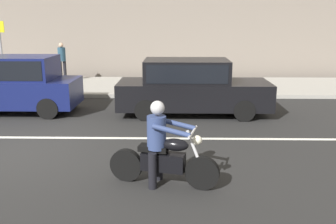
{
  "coord_description": "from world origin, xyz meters",
  "views": [
    {
      "loc": [
        3.59,
        -7.96,
        2.91
      ],
      "look_at": [
        3.44,
        -0.44,
        1.02
      ],
      "focal_mm": 39.56,
      "sensor_mm": 36.0,
      "label": 1
    }
  ],
  "objects": [
    {
      "name": "parked_sedan_black",
      "position": [
        4.08,
        3.4,
        0.88
      ],
      "size": [
        4.68,
        1.82,
        1.72
      ],
      "color": "black",
      "rests_on": "ground_plane"
    },
    {
      "name": "street_sign_post",
      "position": [
        -3.47,
        7.03,
        1.79
      ],
      "size": [
        0.44,
        0.08,
        2.74
      ],
      "color": "gray",
      "rests_on": "sidewalk_slab"
    },
    {
      "name": "pedestrian_bystander",
      "position": [
        -1.56,
        8.81,
        1.17
      ],
      "size": [
        0.34,
        0.34,
        1.75
      ],
      "color": "black",
      "rests_on": "sidewalk_slab"
    },
    {
      "name": "motorcycle_with_rider_denim_blue",
      "position": [
        3.37,
        -1.76,
        0.64
      ],
      "size": [
        1.99,
        0.81,
        1.55
      ],
      "color": "black",
      "rests_on": "ground_plane"
    },
    {
      "name": "lane_marking_stripe",
      "position": [
        0.72,
        0.9,
        0.0
      ],
      "size": [
        18.0,
        0.14,
        0.01
      ],
      "primitive_type": "cube",
      "color": "silver",
      "rests_on": "ground_plane"
    },
    {
      "name": "sidewalk_slab",
      "position": [
        0.0,
        8.0,
        0.07
      ],
      "size": [
        40.0,
        4.4,
        0.14
      ],
      "primitive_type": "cube",
      "color": "#99968E",
      "rests_on": "ground_plane"
    },
    {
      "name": "ground_plane",
      "position": [
        0.0,
        0.0,
        0.0
      ],
      "size": [
        80.0,
        80.0,
        0.0
      ],
      "primitive_type": "plane",
      "color": "black"
    },
    {
      "name": "parked_hatchback_navy",
      "position": [
        -1.35,
        3.52,
        0.93
      ],
      "size": [
        3.62,
        1.76,
        1.8
      ],
      "color": "#11194C",
      "rests_on": "ground_plane"
    }
  ]
}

